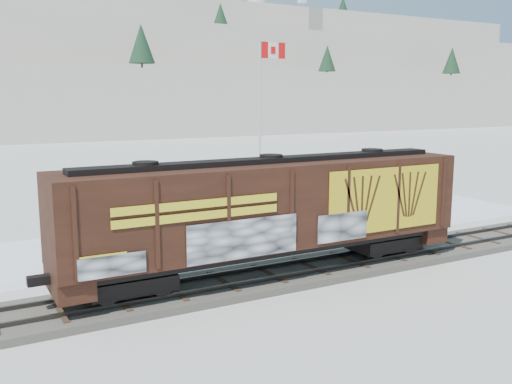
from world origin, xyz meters
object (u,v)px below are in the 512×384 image
hopper_railcar (271,208)px  car_white (205,228)px  car_dark (358,213)px  flagpole (261,149)px  car_silver (114,233)px

hopper_railcar → car_white: size_ratio=3.80×
hopper_railcar → car_dark: bearing=33.5°
hopper_railcar → car_white: bearing=88.7°
car_white → car_dark: size_ratio=1.02×
flagpole → car_white: bearing=-137.8°
hopper_railcar → flagpole: size_ratio=1.54×
hopper_railcar → car_dark: 11.59m
car_silver → car_white: car_silver is taller
flagpole → car_dark: 7.78m
car_dark → car_white: bearing=74.9°
flagpole → car_silver: (-11.06, -5.47, -3.05)m
hopper_railcar → car_dark: hopper_railcar is taller
car_white → car_dark: bearing=-111.7°
hopper_railcar → car_silver: 8.72m
hopper_railcar → car_silver: bearing=120.4°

